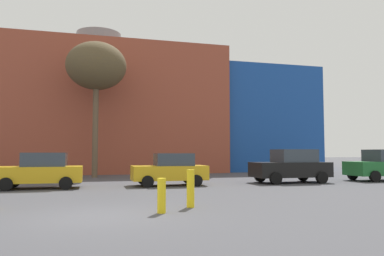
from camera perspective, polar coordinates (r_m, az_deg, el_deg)
The scene contains 9 objects.
ground_plane at distance 10.42m, azimuth -14.56°, elevation -12.98°, with size 200.00×200.00×0.00m, color #47474C.
building_backdrop at distance 35.01m, azimuth -14.24°, elevation 2.00°, with size 39.72×12.09×12.62m.
parked_car_1 at distance 18.92m, azimuth -22.15°, elevation -6.06°, with size 3.88×1.90×1.68m.
parked_car_2 at distance 19.17m, azimuth -3.33°, elevation -6.36°, with size 3.79×1.86×1.64m.
parked_car_3 at distance 21.63m, azimuth 14.93°, elevation -5.65°, with size 4.29×2.10×1.86m.
parked_car_4 at distance 25.29m, azimuth 27.24°, elevation -5.07°, with size 4.29×2.10×1.86m.
bare_tree_0 at distance 26.69m, azimuth -14.43°, elevation 9.03°, with size 4.08×4.08×9.24m.
bollard_yellow_0 at distance 10.61m, azimuth -4.68°, elevation -10.27°, with size 0.24×0.24×0.97m, color yellow.
bollard_yellow_1 at distance 11.64m, azimuth -0.22°, elevation -9.23°, with size 0.24×0.24×1.16m, color yellow.
Camera 1 is at (-0.11, -10.28, 1.70)m, focal length 34.85 mm.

